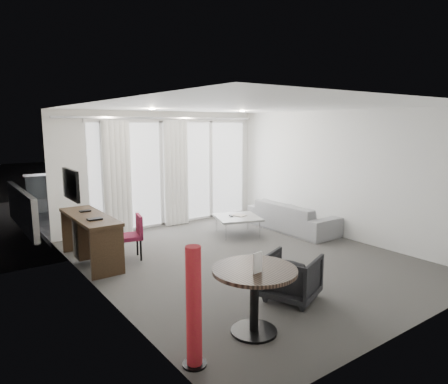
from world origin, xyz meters
TOP-DOWN VIEW (x-y plane):
  - floor at (0.00, 0.00)m, footprint 5.00×6.00m
  - ceiling at (0.00, 0.00)m, footprint 5.00×6.00m
  - wall_left at (-2.50, 0.00)m, footprint 0.00×6.00m
  - wall_right at (2.50, 0.00)m, footprint 0.00×6.00m
  - wall_front at (0.00, -3.00)m, footprint 5.00×0.00m
  - window_panel at (0.30, 2.98)m, footprint 4.00×0.02m
  - window_frame at (0.30, 2.97)m, footprint 4.10×0.06m
  - curtain_left at (-1.15, 2.82)m, footprint 0.60×0.20m
  - curtain_right at (0.25, 2.82)m, footprint 0.60×0.20m
  - curtain_track at (0.00, 2.82)m, footprint 4.80×0.04m
  - downlight_a at (-0.90, 1.60)m, footprint 0.12×0.12m
  - downlight_b at (1.20, 1.60)m, footprint 0.12×0.12m
  - desk at (-2.21, 1.38)m, footprint 0.54×1.74m
  - tv at (-2.46, 1.45)m, footprint 0.05×0.80m
  - desk_chair at (-1.61, 1.16)m, footprint 0.50×0.48m
  - round_table at (-1.46, -2.01)m, footprint 0.99×0.99m
  - menu_card at (-1.52, -2.12)m, footprint 0.12×0.04m
  - red_lamp at (-2.33, -2.14)m, footprint 0.29×0.29m
  - tub_armchair at (-0.49, -1.63)m, footprint 0.88×0.87m
  - coffee_table at (0.84, 1.28)m, footprint 1.12×1.12m
  - remote at (0.75, 1.39)m, footprint 0.11×0.18m
  - magazine at (0.93, 1.34)m, footprint 0.30×0.34m
  - sofa at (2.07, 0.88)m, footprint 0.83×2.12m
  - terrace_slab at (0.30, 4.50)m, footprint 5.60×3.00m
  - rattan_chair_a at (0.42, 4.25)m, footprint 0.70×0.70m
  - rattan_chair_b at (2.22, 4.03)m, footprint 0.63×0.63m
  - rattan_table at (1.00, 3.68)m, footprint 0.73×0.73m
  - balustrade at (0.30, 5.95)m, footprint 5.50×0.06m

SIDE VIEW (x-z plane):
  - terrace_slab at x=0.30m, z-range -0.12..0.00m
  - floor at x=0.00m, z-range 0.00..0.00m
  - coffee_table at x=0.84m, z-range 0.00..0.40m
  - rattan_table at x=1.00m, z-range 0.00..0.55m
  - tub_armchair at x=-0.49m, z-range 0.00..0.62m
  - sofa at x=2.07m, z-range 0.00..0.62m
  - remote at x=0.75m, z-range 0.35..0.37m
  - magazine at x=0.93m, z-range 0.35..0.37m
  - round_table at x=-1.46m, z-range 0.00..0.75m
  - rattan_chair_b at x=2.22m, z-range 0.00..0.76m
  - desk_chair at x=-1.61m, z-range 0.00..0.78m
  - rattan_chair_a at x=0.42m, z-range 0.00..0.79m
  - desk at x=-2.21m, z-range 0.00..0.81m
  - balustrade at x=0.30m, z-range -0.02..1.02m
  - red_lamp at x=-2.33m, z-range 0.00..1.20m
  - menu_card at x=-1.52m, z-range 0.61..0.83m
  - window_panel at x=0.30m, z-range 0.01..2.39m
  - curtain_left at x=-1.15m, z-range 0.01..2.39m
  - curtain_right at x=0.25m, z-range 0.01..2.39m
  - window_frame at x=0.30m, z-range -0.02..2.42m
  - wall_left at x=-2.50m, z-range 0.00..2.60m
  - wall_right at x=2.50m, z-range 0.00..2.60m
  - wall_front at x=0.00m, z-range 0.00..2.60m
  - tv at x=-2.46m, z-range 1.10..1.60m
  - curtain_track at x=0.00m, z-range 2.43..2.47m
  - downlight_a at x=-0.90m, z-range 2.58..2.60m
  - downlight_b at x=1.20m, z-range 2.58..2.60m
  - ceiling at x=0.00m, z-range 2.60..2.60m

